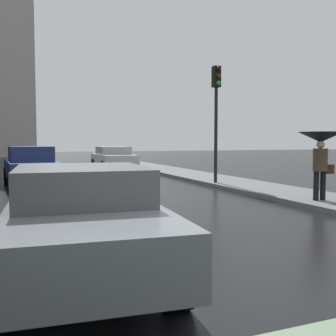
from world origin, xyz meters
TOP-DOWN VIEW (x-y plane):
  - ground at (0.00, 0.00)m, footprint 120.00×120.00m
  - car_white_near_kerb at (2.53, 18.67)m, footprint 1.89×3.97m
  - car_grey_far_ahead at (-1.80, 1.95)m, footprint 2.05×4.17m
  - car_blue_behind_camera at (-2.03, 12.34)m, footprint 1.91×3.93m
  - pedestrian_with_umbrella_near at (4.70, 5.11)m, footprint 1.11×1.11m
  - traffic_light at (4.29, 9.98)m, footprint 0.26×0.39m

SIDE VIEW (x-z plane):
  - ground at x=0.00m, z-range 0.00..0.00m
  - car_grey_far_ahead at x=-1.80m, z-range 0.02..1.36m
  - car_white_near_kerb at x=2.53m, z-range 0.05..1.39m
  - car_blue_behind_camera at x=-2.03m, z-range 0.02..1.49m
  - pedestrian_with_umbrella_near at x=4.70m, z-range 0.69..2.43m
  - traffic_light at x=4.29m, z-range 0.96..5.16m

